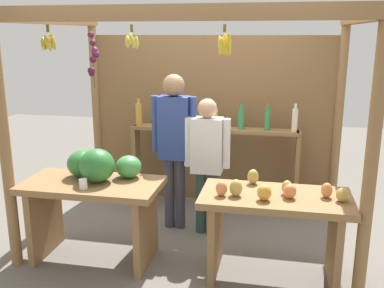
{
  "coord_description": "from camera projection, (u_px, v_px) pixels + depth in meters",
  "views": [
    {
      "loc": [
        0.81,
        -4.24,
        2.08
      ],
      "look_at": [
        0.0,
        -0.2,
        1.03
      ],
      "focal_mm": 40.74,
      "sensor_mm": 36.0,
      "label": 1
    }
  ],
  "objects": [
    {
      "name": "ground_plane",
      "position": [
        196.0,
        232.0,
        4.7
      ],
      "size": [
        12.0,
        12.0,
        0.0
      ],
      "primitive_type": "plane",
      "color": "slate",
      "rests_on": "ground"
    },
    {
      "name": "bottle_shelf_unit",
      "position": [
        213.0,
        144.0,
        5.18
      ],
      "size": [
        2.0,
        0.22,
        1.32
      ],
      "color": "olive",
      "rests_on": "ground"
    },
    {
      "name": "fruit_counter_right",
      "position": [
        274.0,
        216.0,
        3.7
      ],
      "size": [
        1.26,
        0.64,
        0.91
      ],
      "color": "olive",
      "rests_on": "ground"
    },
    {
      "name": "vendor_man",
      "position": [
        174.0,
        138.0,
        4.58
      ],
      "size": [
        0.48,
        0.23,
        1.68
      ],
      "rotation": [
        0.0,
        0.0,
        -0.2
      ],
      "color": "#3C3B47",
      "rests_on": "ground"
    },
    {
      "name": "vendor_woman",
      "position": [
        207.0,
        156.0,
        4.49
      ],
      "size": [
        0.48,
        0.2,
        1.45
      ],
      "rotation": [
        0.0,
        0.0,
        0.1
      ],
      "color": "#294640",
      "rests_on": "ground"
    },
    {
      "name": "fruit_counter_left",
      "position": [
        95.0,
        189.0,
        4.02
      ],
      "size": [
        1.26,
        0.68,
        1.08
      ],
      "color": "olive",
      "rests_on": "ground"
    },
    {
      "name": "market_stall",
      "position": [
        203.0,
        102.0,
        4.79
      ],
      "size": [
        3.13,
        2.06,
        2.29
      ],
      "color": "olive",
      "rests_on": "ground"
    }
  ]
}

